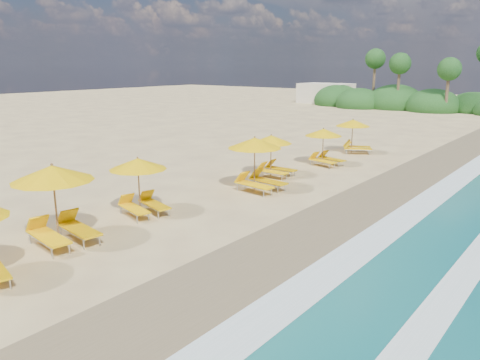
# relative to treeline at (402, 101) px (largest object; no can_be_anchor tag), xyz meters

# --- Properties ---
(ground) EXTENTS (160.00, 160.00, 0.00)m
(ground) POSITION_rel_treeline_xyz_m (9.94, -45.51, -1.00)
(ground) COLOR #D6BD7D
(ground) RESTS_ON ground
(wet_sand) EXTENTS (4.00, 160.00, 0.01)m
(wet_sand) POSITION_rel_treeline_xyz_m (13.94, -45.51, -0.99)
(wet_sand) COLOR olive
(wet_sand) RESTS_ON ground
(surf_foam) EXTENTS (4.00, 160.00, 0.01)m
(surf_foam) POSITION_rel_treeline_xyz_m (16.64, -45.51, -0.97)
(surf_foam) COLOR white
(surf_foam) RESTS_ON ground
(station_2) EXTENTS (3.02, 2.86, 2.60)m
(station_2) POSITION_rel_treeline_xyz_m (7.62, -51.87, 0.46)
(station_2) COLOR olive
(station_2) RESTS_ON ground
(station_3) EXTENTS (2.74, 2.64, 2.21)m
(station_3) POSITION_rel_treeline_xyz_m (7.33, -48.28, 0.24)
(station_3) COLOR olive
(station_3) RESTS_ON ground
(station_4) EXTENTS (2.84, 2.67, 2.47)m
(station_4) POSITION_rel_treeline_xyz_m (8.77, -42.76, 0.39)
(station_4) COLOR olive
(station_4) RESTS_ON ground
(station_5) EXTENTS (2.35, 2.18, 2.16)m
(station_5) POSITION_rel_treeline_xyz_m (7.78, -40.02, 0.21)
(station_5) COLOR olive
(station_5) RESTS_ON ground
(station_6) EXTENTS (2.58, 2.47, 2.12)m
(station_6) POSITION_rel_treeline_xyz_m (8.55, -36.01, 0.19)
(station_6) COLOR olive
(station_6) RESTS_ON ground
(station_7) EXTENTS (2.96, 2.96, 2.21)m
(station_7) POSITION_rel_treeline_xyz_m (8.23, -31.46, 0.24)
(station_7) COLOR olive
(station_7) RESTS_ON ground
(treeline) EXTENTS (25.80, 8.80, 9.74)m
(treeline) POSITION_rel_treeline_xyz_m (0.00, 0.00, 0.00)
(treeline) COLOR #163D14
(treeline) RESTS_ON ground
(beach_building) EXTENTS (7.00, 5.00, 2.80)m
(beach_building) POSITION_rel_treeline_xyz_m (-12.06, 2.49, 0.40)
(beach_building) COLOR beige
(beach_building) RESTS_ON ground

